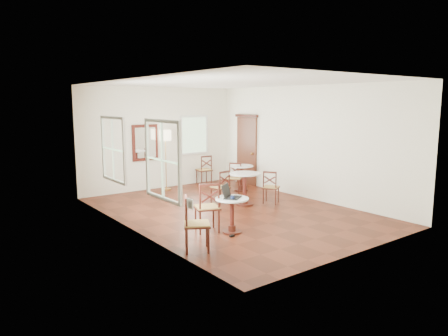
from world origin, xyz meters
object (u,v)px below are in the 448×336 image
mouse (232,198)px  laptop (230,195)px  chair_back_a (204,170)px  water_glass (222,197)px  cafe_table_near (232,211)px  chair_near_a (207,207)px  floor_lamp (165,139)px  power_adapter (232,236)px  chair_back_b (234,178)px  chair_mid_a (221,187)px  cafe_table_mid (245,185)px  cafe_table_back (241,175)px  chair_mid_b (271,187)px  navy_mug (233,198)px  chair_near_b (195,224)px

mouse → laptop: bearing=71.9°
chair_back_a → water_glass: size_ratio=9.61×
cafe_table_near → laptop: (-0.02, 0.04, 0.33)m
chair_near_a → floor_lamp: bearing=-89.1°
floor_lamp → power_adapter: floor_lamp is taller
chair_back_b → mouse: bearing=-80.4°
mouse → water_glass: water_glass is taller
laptop → chair_mid_a: bearing=23.7°
chair_back_b → laptop: 3.75m
chair_near_a → cafe_table_mid: bearing=-128.7°
cafe_table_mid → cafe_table_near: bearing=-135.8°
cafe_table_back → chair_mid_b: (-0.39, -1.68, -0.04)m
chair_back_a → navy_mug: size_ratio=8.86×
chair_near_b → mouse: 1.13m
mouse → power_adapter: (-0.09, -0.12, -0.70)m
cafe_table_back → chair_back_b: (-0.34, -0.11, -0.04)m
chair_mid_a → laptop: 2.44m
chair_back_b → navy_mug: bearing=-80.1°
water_glass → navy_mug: bearing=-53.2°
floor_lamp → power_adapter: size_ratio=18.76×
navy_mug → water_glass: bearing=126.8°
cafe_table_near → mouse: size_ratio=6.76×
floor_lamp → water_glass: (-1.23, -4.43, -0.75)m
cafe_table_near → chair_mid_a: size_ratio=0.82×
cafe_table_mid → chair_back_b: chair_back_b is taller
chair_near_a → mouse: chair_near_a is taller
cafe_table_near → laptop: 0.34m
chair_back_b → floor_lamp: bearing=179.5°
chair_near_a → mouse: size_ratio=9.68×
mouse → chair_mid_a: bearing=64.2°
chair_back_a → floor_lamp: 1.73m
navy_mug → cafe_table_near: bearing=56.0°
cafe_table_near → mouse: 0.31m
cafe_table_near → floor_lamp: bearing=77.2°
chair_near_a → mouse: 0.56m
cafe_table_back → power_adapter: bearing=-131.5°
cafe_table_mid → chair_back_a: (0.74, 2.89, -0.05)m
chair_mid_b → floor_lamp: 3.54m
mouse → navy_mug: navy_mug is taller
cafe_table_near → mouse: (-0.08, -0.09, 0.29)m
chair_back_a → mouse: 5.22m
chair_mid_a → mouse: bearing=51.0°
cafe_table_back → water_glass: size_ratio=7.77×
chair_mid_a → navy_mug: chair_mid_a is taller
laptop → cafe_table_mid: bearing=9.0°
floor_lamp → laptop: (-1.04, -4.43, -0.73)m
chair_mid_a → chair_near_b: bearing=39.0°
mouse → cafe_table_back: bearing=54.2°
mouse → water_glass: (-0.13, 0.13, 0.03)m
chair_mid_b → chair_back_a: size_ratio=0.92×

